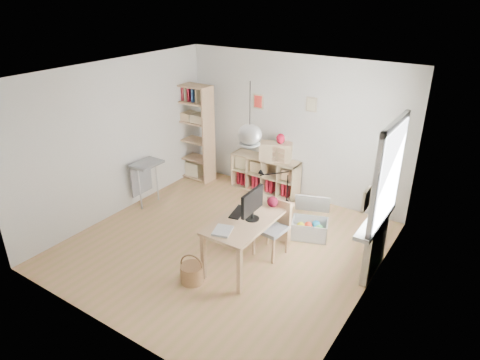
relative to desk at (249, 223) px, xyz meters
The scene contains 20 objects.
ground 0.87m from the desk, 164.74° to the left, with size 4.50×4.50×0.00m, color tan.
room_shell 1.34m from the desk, 164.74° to the left, with size 4.50×4.50×4.50m.
window_unit 2.04m from the desk, 24.12° to the left, with size 0.07×1.16×1.46m.
radiator 1.82m from the desk, 24.58° to the left, with size 0.10×0.80×0.80m, color silver.
windowsill 1.77m from the desk, 25.25° to the left, with size 0.22×1.20×0.06m, color silver.
desk is the anchor object (origin of this frame).
cube_shelf 2.48m from the desk, 114.61° to the left, with size 1.40×0.38×0.72m.
tall_bookshelf 3.27m from the desk, 142.99° to the left, with size 0.80×0.38×2.00m.
side_table 2.64m from the desk, 169.06° to the left, with size 0.40×0.55×0.85m.
chair 0.46m from the desk, 64.36° to the left, with size 0.47×0.47×0.87m.
wicker_basket 1.07m from the desk, 114.34° to the right, with size 0.32×0.32×0.45m.
storage_chest 1.34m from the desk, 68.44° to the left, with size 0.77×0.81×0.62m.
monitor 0.36m from the desk, 18.97° to the right, with size 0.21×0.52×0.46m.
keyboard 0.22m from the desk, behind, with size 0.15×0.41×0.02m, color black.
task_lamp 0.75m from the desk, 87.41° to the left, with size 0.47×0.17×0.50m.
yarn_ball 0.51m from the desk, 74.63° to the left, with size 0.16×0.16×0.16m, color #520A1C.
paper_tray 0.55m from the desk, 98.87° to the right, with size 0.23×0.29×0.03m, color silver.
drawer_chest 2.34m from the desk, 109.63° to the left, with size 0.61×0.28×0.35m, color #D4B98B.
red_vase 2.35m from the desk, 107.53° to the left, with size 0.17×0.17×0.20m, color maroon.
potted_plant 1.89m from the desk, 32.30° to the left, with size 0.27×0.24×0.30m, color #2C742B.
Camera 1 is at (3.40, -4.69, 3.81)m, focal length 32.00 mm.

